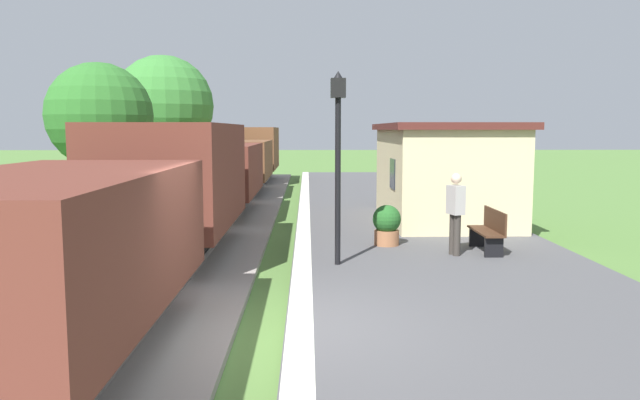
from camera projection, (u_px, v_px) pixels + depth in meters
ground_plane at (270, 345)px, 8.22m from camera, size 160.00×160.00×0.00m
platform_slab at (509, 334)px, 8.27m from camera, size 6.00×60.00×0.25m
platform_edge_stripe at (300, 326)px, 8.20m from camera, size 0.36×60.00×0.01m
track_ballast at (89, 342)px, 8.16m from camera, size 3.80×60.00×0.12m
rail_near at (143, 332)px, 8.16m from camera, size 0.07×60.00×0.14m
rail_far at (34, 332)px, 8.13m from camera, size 0.07×60.00×0.14m
freight_train at (220, 170)px, 20.42m from camera, size 2.50×32.60×2.72m
station_hut at (443, 172)px, 17.66m from camera, size 3.50×5.80×2.78m
bench_near_hut at (489, 230)px, 13.18m from camera, size 0.42×1.50×0.91m
bench_down_platform at (418, 191)px, 21.68m from camera, size 0.42×1.50×0.91m
person_waiting at (455, 211)px, 12.77m from camera, size 0.34×0.43×1.71m
potted_planter at (387, 224)px, 13.93m from camera, size 0.64×0.64×0.92m
lamp_post_near at (338, 132)px, 11.69m from camera, size 0.28×0.28×3.70m
tree_trackside_far at (99, 116)px, 20.12m from camera, size 3.44×3.44×5.03m
tree_field_left at (164, 106)px, 27.83m from camera, size 4.49×4.49×6.19m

